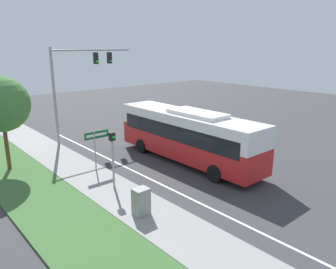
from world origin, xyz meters
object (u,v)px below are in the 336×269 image
(utility_cabinet, at_px, (141,202))
(pedestrian_signal, at_px, (113,151))
(signal_gantry, at_px, (78,76))
(street_sign, at_px, (96,142))
(bus, at_px, (188,134))

(utility_cabinet, bearing_deg, pedestrian_signal, 78.98)
(signal_gantry, xyz_separation_m, street_sign, (-2.25, -6.57, -3.40))
(pedestrian_signal, bearing_deg, bus, 5.52)
(signal_gantry, height_order, street_sign, signal_gantry)
(bus, distance_m, pedestrian_signal, 6.11)
(signal_gantry, bearing_deg, street_sign, -108.89)
(bus, height_order, pedestrian_signal, bus)
(bus, relative_size, pedestrian_signal, 3.55)
(bus, bearing_deg, pedestrian_signal, -174.48)
(signal_gantry, distance_m, utility_cabinet, 14.06)
(street_sign, xyz_separation_m, utility_cabinet, (-1.24, -6.26, -1.17))
(bus, xyz_separation_m, pedestrian_signal, (-6.08, -0.59, 0.22))
(pedestrian_signal, bearing_deg, signal_gantry, 73.34)
(pedestrian_signal, bearing_deg, utility_cabinet, -101.02)
(bus, distance_m, utility_cabinet, 7.91)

